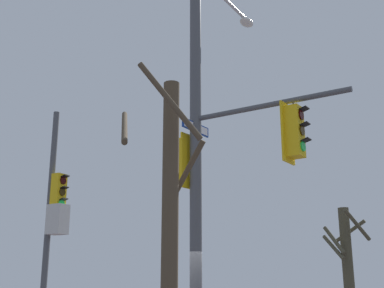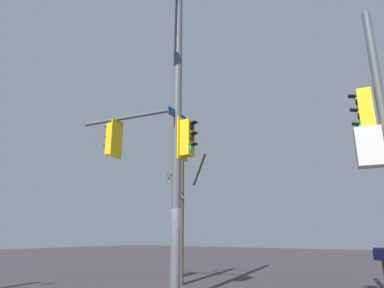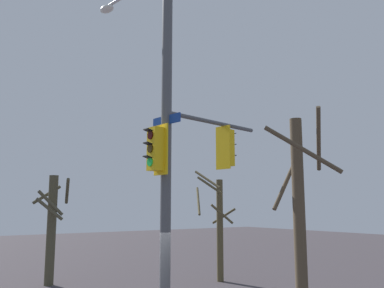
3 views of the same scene
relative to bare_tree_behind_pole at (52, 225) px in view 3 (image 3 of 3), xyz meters
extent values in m
cylinder|color=#4C4F54|center=(-8.37, -0.36, 2.60)|extent=(0.27, 0.27, 9.96)
ellipsoid|color=silver|center=(-5.38, 0.15, 7.19)|extent=(0.65, 0.46, 0.20)
cylinder|color=#4C4F54|center=(-8.05, -2.17, 3.21)|extent=(0.74, 3.64, 0.12)
cube|color=yellow|center=(-7.95, -2.76, 2.51)|extent=(0.39, 0.34, 1.10)
cube|color=yellow|center=(-7.97, -2.59, 2.51)|extent=(0.56, 0.11, 1.30)
cylinder|color=#2F0403|center=(-7.93, -2.93, 2.85)|extent=(0.22, 0.06, 0.22)
cube|color=black|center=(-7.92, -3.00, 2.97)|extent=(0.23, 0.19, 0.06)
cylinder|color=#352504|center=(-7.93, -2.93, 2.51)|extent=(0.22, 0.06, 0.22)
cube|color=black|center=(-7.92, -3.00, 2.63)|extent=(0.23, 0.19, 0.06)
cylinder|color=#19D147|center=(-7.93, -2.93, 2.17)|extent=(0.22, 0.06, 0.22)
cube|color=black|center=(-7.92, -3.00, 2.29)|extent=(0.23, 0.19, 0.06)
cylinder|color=#4C4F54|center=(-7.95, -2.76, 3.13)|extent=(0.04, 0.04, 0.15)
cube|color=yellow|center=(-8.43, -0.01, 2.20)|extent=(0.38, 0.33, 1.10)
cube|color=yellow|center=(-8.41, -0.18, 2.20)|extent=(0.56, 0.08, 1.30)
cylinder|color=#2F0403|center=(-8.44, 0.15, 2.54)|extent=(0.22, 0.05, 0.22)
cube|color=black|center=(-8.45, 0.23, 2.66)|extent=(0.22, 0.18, 0.06)
cylinder|color=#352504|center=(-8.44, 0.15, 2.20)|extent=(0.22, 0.05, 0.22)
cube|color=black|center=(-8.45, 0.23, 2.32)|extent=(0.22, 0.18, 0.06)
cylinder|color=#19D147|center=(-8.44, 0.15, 1.86)|extent=(0.22, 0.05, 0.22)
cube|color=black|center=(-8.45, 0.23, 1.98)|extent=(0.22, 0.18, 0.06)
cube|color=navy|center=(-8.37, -0.36, 3.00)|extent=(1.09, 0.18, 0.24)
cube|color=white|center=(-8.36, -0.38, 3.00)|extent=(0.99, 0.14, 0.18)
cylinder|color=#464230|center=(0.02, 0.00, -0.16)|extent=(0.37, 0.37, 4.43)
cylinder|color=#464230|center=(-0.44, 0.25, 0.66)|extent=(0.65, 1.04, 0.93)
cylinder|color=#464230|center=(0.58, 0.09, 1.26)|extent=(0.32, 1.23, 0.83)
cylinder|color=#464230|center=(-0.14, -0.53, 1.40)|extent=(1.19, 0.47, 1.05)
cylinder|color=#464230|center=(-0.41, 0.22, 0.91)|extent=(0.59, 1.00, 1.04)
cylinder|color=#4E4130|center=(-11.11, -2.20, 0.20)|extent=(0.27, 0.27, 5.16)
cylinder|color=#4E4130|center=(-10.72, -2.18, 1.23)|extent=(0.15, 0.86, 1.13)
cylinder|color=#4E4130|center=(-11.70, -1.70, 1.95)|extent=(1.11, 1.30, 1.05)
cylinder|color=#4E4130|center=(-11.48, -2.53, 2.28)|extent=(0.77, 0.87, 1.35)
cylinder|color=brown|center=(-3.27, -6.23, -0.22)|extent=(0.28, 0.28, 4.31)
cylinder|color=brown|center=(-3.35, -5.50, 1.91)|extent=(1.52, 0.28, 0.85)
cylinder|color=brown|center=(-3.40, -5.58, 1.67)|extent=(1.37, 0.37, 0.81)
cylinder|color=brown|center=(-3.68, -6.03, 0.45)|extent=(0.53, 0.92, 0.85)
cylinder|color=brown|center=(-3.00, -6.69, 0.34)|extent=(1.00, 0.65, 0.71)
cylinder|color=brown|center=(-2.76, -5.45, 1.02)|extent=(1.66, 1.13, 1.25)
camera|label=1|loc=(-17.00, -7.90, -0.59)|focal=47.56mm
camera|label=2|loc=(-0.68, 5.42, -0.62)|focal=30.65mm
camera|label=3|loc=(-17.39, 5.14, 0.76)|focal=38.46mm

